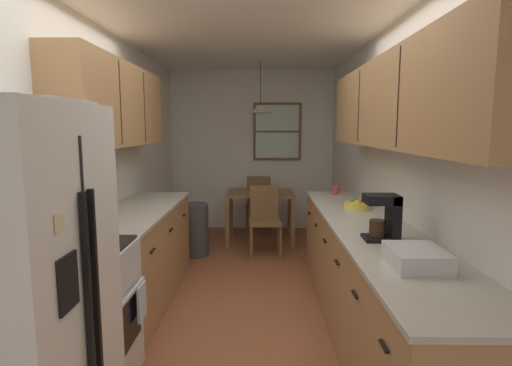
% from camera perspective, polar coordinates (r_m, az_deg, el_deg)
% --- Properties ---
extents(ground_plane, '(12.00, 12.00, 0.00)m').
position_cam_1_polar(ground_plane, '(4.27, -1.40, -14.85)').
color(ground_plane, brown).
extents(wall_left, '(0.10, 9.00, 2.55)m').
position_cam_1_polar(wall_left, '(4.23, -20.06, 2.32)').
color(wall_left, white).
rests_on(wall_left, ground).
extents(wall_right, '(0.10, 9.00, 2.55)m').
position_cam_1_polar(wall_right, '(4.13, 17.60, 2.31)').
color(wall_right, white).
rests_on(wall_right, ground).
extents(wall_back, '(4.40, 0.10, 2.55)m').
position_cam_1_polar(wall_back, '(6.60, -0.58, 4.58)').
color(wall_back, white).
rests_on(wall_back, ground).
extents(ceiling_slab, '(4.40, 9.00, 0.08)m').
position_cam_1_polar(ceiling_slab, '(4.05, -1.53, 21.28)').
color(ceiling_slab, white).
extents(refrigerator, '(0.73, 0.81, 1.75)m').
position_cam_1_polar(refrigerator, '(2.14, -31.47, -14.47)').
color(refrigerator, white).
rests_on(refrigerator, ground).
extents(stove_range, '(0.66, 0.60, 1.10)m').
position_cam_1_polar(stove_range, '(2.90, -23.72, -16.77)').
color(stove_range, silver).
rests_on(stove_range, ground).
extents(microwave_over_range, '(0.39, 0.59, 0.35)m').
position_cam_1_polar(microwave_over_range, '(2.70, -27.28, 6.76)').
color(microwave_over_range, silver).
extents(counter_left, '(0.64, 1.95, 0.90)m').
position_cam_1_polar(counter_left, '(4.02, -16.18, -9.78)').
color(counter_left, '#A87A4C').
rests_on(counter_left, ground).
extents(upper_cabinets_left, '(0.33, 2.03, 0.72)m').
position_cam_1_polar(upper_cabinets_left, '(3.84, -19.22, 10.32)').
color(upper_cabinets_left, '#A87A4C').
extents(counter_right, '(0.64, 3.35, 0.90)m').
position_cam_1_polar(counter_right, '(3.37, 15.67, -13.22)').
color(counter_right, '#A87A4C').
rests_on(counter_right, ground).
extents(upper_cabinets_right, '(0.33, 3.03, 0.65)m').
position_cam_1_polar(upper_cabinets_right, '(3.15, 19.34, 10.67)').
color(upper_cabinets_right, '#A87A4C').
extents(dining_table, '(0.95, 0.76, 0.73)m').
position_cam_1_polar(dining_table, '(5.80, 0.61, -2.42)').
color(dining_table, brown).
rests_on(dining_table, ground).
extents(dining_chair_near, '(0.42, 0.42, 0.90)m').
position_cam_1_polar(dining_chair_near, '(5.24, 1.23, -4.81)').
color(dining_chair_near, brown).
rests_on(dining_chair_near, ground).
extents(dining_chair_far, '(0.42, 0.42, 0.90)m').
position_cam_1_polar(dining_chair_far, '(6.40, 0.47, -2.51)').
color(dining_chair_far, brown).
rests_on(dining_chair_far, ground).
extents(pendant_light, '(0.33, 0.33, 0.70)m').
position_cam_1_polar(pendant_light, '(5.71, 0.62, 10.39)').
color(pendant_light, black).
extents(back_window, '(0.77, 0.05, 0.91)m').
position_cam_1_polar(back_window, '(6.52, 3.00, 7.25)').
color(back_window, brown).
extents(trash_bin, '(0.34, 0.34, 0.68)m').
position_cam_1_polar(trash_bin, '(5.31, -8.56, -6.52)').
color(trash_bin, '#3F3F42').
rests_on(trash_bin, ground).
extents(storage_canister, '(0.12, 0.12, 0.21)m').
position_cam_1_polar(storage_canister, '(3.27, -19.97, -3.93)').
color(storage_canister, red).
rests_on(storage_canister, counter_left).
extents(dish_towel, '(0.02, 0.16, 0.24)m').
position_cam_1_polar(dish_towel, '(2.89, -15.82, -15.80)').
color(dish_towel, silver).
extents(coffee_maker, '(0.22, 0.18, 0.31)m').
position_cam_1_polar(coffee_maker, '(2.82, 17.80, -4.51)').
color(coffee_maker, black).
rests_on(coffee_maker, counter_right).
extents(mug_by_coffeemaker, '(0.11, 0.07, 0.09)m').
position_cam_1_polar(mug_by_coffeemaker, '(4.64, 11.13, -1.03)').
color(mug_by_coffeemaker, '#BF3F33').
rests_on(mug_by_coffeemaker, counter_right).
extents(fruit_bowl, '(0.25, 0.25, 0.09)m').
position_cam_1_polar(fruit_bowl, '(3.86, 14.14, -2.99)').
color(fruit_bowl, '#E5D14C').
rests_on(fruit_bowl, counter_right).
extents(dish_rack, '(0.28, 0.34, 0.10)m').
position_cam_1_polar(dish_rack, '(2.38, 21.69, -9.75)').
color(dish_rack, silver).
rests_on(dish_rack, counter_right).
extents(table_serving_bowl, '(0.20, 0.20, 0.06)m').
position_cam_1_polar(table_serving_bowl, '(5.77, 1.71, -0.99)').
color(table_serving_bowl, '#4C7299').
rests_on(table_serving_bowl, dining_table).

